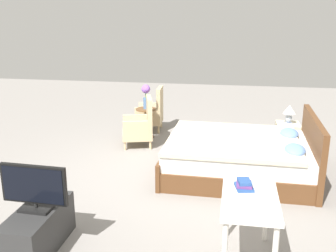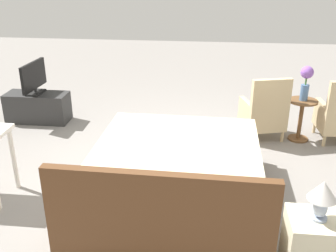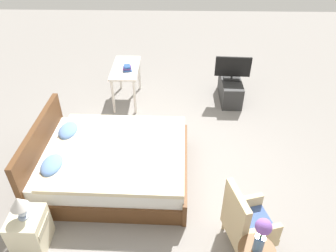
# 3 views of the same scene
# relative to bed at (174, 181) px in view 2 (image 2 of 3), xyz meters

# --- Properties ---
(ground_plane) EXTENTS (16.00, 16.00, 0.00)m
(ground_plane) POSITION_rel_bed_xyz_m (0.20, -0.99, -0.30)
(ground_plane) COLOR gray
(bed) EXTENTS (1.80, 2.23, 0.96)m
(bed) POSITION_rel_bed_xyz_m (0.00, 0.00, 0.00)
(bed) COLOR brown
(bed) RESTS_ON ground_plane
(armchair_by_window_right) EXTENTS (0.67, 0.67, 0.92)m
(armchair_by_window_right) POSITION_rel_bed_xyz_m (-1.09, -1.84, 0.08)
(armchair_by_window_right) COLOR #CCB284
(armchair_by_window_right) RESTS_ON ground_plane
(side_table) EXTENTS (0.40, 0.40, 0.59)m
(side_table) POSITION_rel_bed_xyz_m (-1.60, -1.84, 0.07)
(side_table) COLOR brown
(side_table) RESTS_ON ground_plane
(flower_vase) EXTENTS (0.17, 0.17, 0.48)m
(flower_vase) POSITION_rel_bed_xyz_m (-1.60, -1.84, 0.59)
(flower_vase) COLOR #4C709E
(flower_vase) RESTS_ON side_table
(nightstand) EXTENTS (0.44, 0.41, 0.53)m
(nightstand) POSITION_rel_bed_xyz_m (-1.19, 0.81, -0.03)
(nightstand) COLOR beige
(nightstand) RESTS_ON ground_plane
(table_lamp) EXTENTS (0.22, 0.22, 0.33)m
(table_lamp) POSITION_rel_bed_xyz_m (-1.19, 0.82, 0.45)
(table_lamp) COLOR #9EADC6
(table_lamp) RESTS_ON nightstand
(tv_stand) EXTENTS (0.96, 0.40, 0.46)m
(tv_stand) POSITION_rel_bed_xyz_m (2.36, -2.10, -0.07)
(tv_stand) COLOR #2D2D2D
(tv_stand) RESTS_ON ground_plane
(tv_flatscreen) EXTENTS (0.22, 0.71, 0.49)m
(tv_flatscreen) POSITION_rel_bed_xyz_m (2.36, -2.10, 0.41)
(tv_flatscreen) COLOR black
(tv_flatscreen) RESTS_ON tv_stand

